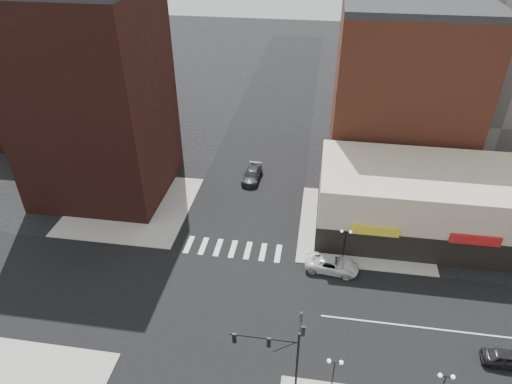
# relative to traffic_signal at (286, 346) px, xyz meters

# --- Properties ---
(ground) EXTENTS (240.00, 240.00, 0.00)m
(ground) POSITION_rel_traffic_signal_xyz_m (-7.24, 7.83, -4.96)
(ground) COLOR black
(ground) RESTS_ON ground
(road_ew) EXTENTS (200.00, 14.00, 0.02)m
(road_ew) POSITION_rel_traffic_signal_xyz_m (-7.24, 7.83, -4.95)
(road_ew) COLOR black
(road_ew) RESTS_ON ground
(road_ns) EXTENTS (14.00, 200.00, 0.02)m
(road_ns) POSITION_rel_traffic_signal_xyz_m (-7.24, 7.83, -4.95)
(road_ns) COLOR black
(road_ns) RESTS_ON ground
(sidewalk_nw) EXTENTS (15.00, 15.00, 0.12)m
(sidewalk_nw) POSITION_rel_traffic_signal_xyz_m (-21.74, 22.33, -4.90)
(sidewalk_nw) COLOR gray
(sidewalk_nw) RESTS_ON ground
(sidewalk_ne) EXTENTS (15.00, 15.00, 0.12)m
(sidewalk_ne) POSITION_rel_traffic_signal_xyz_m (7.26, 22.33, -4.90)
(sidewalk_ne) COLOR gray
(sidewalk_ne) RESTS_ON ground
(building_nw) EXTENTS (16.00, 15.00, 25.00)m
(building_nw) POSITION_rel_traffic_signal_xyz_m (-26.24, 26.33, 7.54)
(building_nw) COLOR #371611
(building_nw) RESTS_ON ground
(building_nw_low) EXTENTS (20.00, 18.00, 12.00)m
(building_nw_low) POSITION_rel_traffic_signal_xyz_m (-39.24, 41.83, 1.04)
(building_nw_low) COLOR #371611
(building_nw_low) RESTS_ON ground
(building_ne_midrise) EXTENTS (18.00, 15.00, 22.00)m
(building_ne_midrise) POSITION_rel_traffic_signal_xyz_m (11.76, 37.33, 6.04)
(building_ne_midrise) COLOR brown
(building_ne_midrise) RESTS_ON ground
(building_ne_row) EXTENTS (24.20, 12.20, 8.00)m
(building_ne_row) POSITION_rel_traffic_signal_xyz_m (13.76, 22.83, -1.66)
(building_ne_row) COLOR #BFB698
(building_ne_row) RESTS_ON ground
(traffic_signal) EXTENTS (5.59, 3.09, 7.77)m
(traffic_signal) POSITION_rel_traffic_signal_xyz_m (0.00, 0.00, 0.00)
(traffic_signal) COLOR black
(traffic_signal) RESTS_ON ground
(street_lamp_se_a) EXTENTS (1.22, 0.32, 4.16)m
(street_lamp_se_a) POSITION_rel_traffic_signal_xyz_m (3.76, -0.17, -1.67)
(street_lamp_se_a) COLOR black
(street_lamp_se_a) RESTS_ON sidewalk_se
(street_lamp_se_b) EXTENTS (1.22, 0.32, 4.16)m
(street_lamp_se_b) POSITION_rel_traffic_signal_xyz_m (11.76, -0.17, -1.67)
(street_lamp_se_b) COLOR black
(street_lamp_se_b) RESTS_ON sidewalk_se
(street_lamp_ne) EXTENTS (1.22, 0.32, 4.16)m
(street_lamp_ne) POSITION_rel_traffic_signal_xyz_m (4.76, 15.83, -1.67)
(street_lamp_ne) COLOR black
(street_lamp_ne) RESTS_ON sidewalk_ne
(white_suv) EXTENTS (5.81, 3.11, 1.55)m
(white_suv) POSITION_rel_traffic_signal_xyz_m (3.63, 14.33, -4.19)
(white_suv) COLOR silver
(white_suv) RESTS_ON ground
(dark_sedan_east) EXTENTS (4.19, 1.81, 1.41)m
(dark_sedan_east) POSITION_rel_traffic_signal_xyz_m (18.38, 4.91, -4.26)
(dark_sedan_east) COLOR black
(dark_sedan_east) RESTS_ON ground
(dark_sedan_north) EXTENTS (2.47, 5.49, 1.56)m
(dark_sedan_north) POSITION_rel_traffic_signal_xyz_m (-7.55, 30.99, -4.18)
(dark_sedan_north) COLOR black
(dark_sedan_north) RESTS_ON ground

